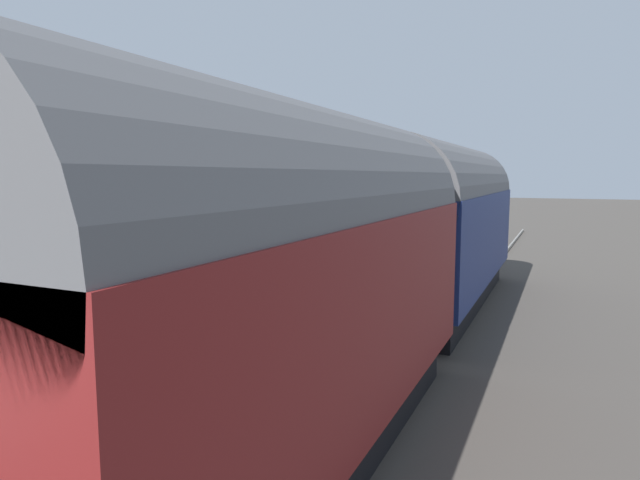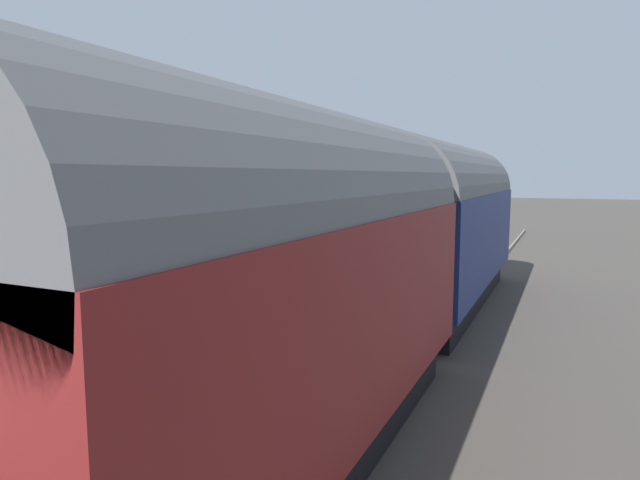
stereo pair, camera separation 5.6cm
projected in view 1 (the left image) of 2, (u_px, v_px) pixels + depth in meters
The scene contains 14 objects.
ground_plane at pixel (343, 349), 10.80m from camera, with size 160.00×160.00×0.00m, color #423D38.
platform at pixel (169, 305), 12.55m from camera, with size 32.00×6.78×0.89m, color gray.
platform_edge_coping at pixel (290, 299), 11.18m from camera, with size 32.00×0.36×0.02m, color beige.
rail_near at pixel (422, 357), 10.12m from camera, with size 52.00×0.08×0.14m, color gray.
rail_far at pixel (351, 347), 10.71m from camera, with size 52.00×0.08×0.14m, color gray.
train at pixel (395, 239), 10.65m from camera, with size 17.58×2.73×4.32m.
station_building at pixel (122, 218), 12.51m from camera, with size 8.05×3.69×5.29m.
bench_near_building at pixel (324, 235), 19.07m from camera, with size 1.41×0.46×0.88m.
planter_bench_right at pixel (398, 229), 21.41m from camera, with size 0.59×0.59×0.87m.
planter_edge_far at pixel (382, 230), 21.96m from camera, with size 0.40×0.40×0.74m.
planter_edge_near at pixel (280, 229), 21.96m from camera, with size 0.56×0.56×0.75m.
lamp_post_platform at pixel (397, 172), 19.12m from camera, with size 0.32×0.50×3.87m.
station_sign_board at pixel (345, 223), 15.83m from camera, with size 0.96×0.06×1.57m.
tree_distant at pixel (192, 148), 22.45m from camera, with size 4.88×4.41×7.37m.
Camera 1 is at (-9.71, -3.93, 3.46)m, focal length 30.19 mm.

